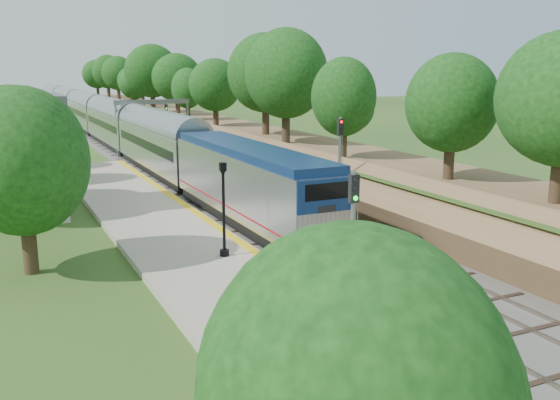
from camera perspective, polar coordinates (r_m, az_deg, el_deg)
name	(u,v)px	position (r m, az deg, el deg)	size (l,w,h in m)	color
ground	(502,376)	(22.13, 19.62, -14.88)	(320.00, 320.00, 0.00)	#2D4C19
trackbed	(140,150)	(76.08, -12.70, 4.50)	(9.50, 170.00, 0.28)	#4C4944
platform	(195,257)	(32.50, -7.74, -5.16)	(6.40, 68.00, 0.38)	#A99C88
yellow_stripe	(247,246)	(33.36, -3.07, -4.26)	(0.55, 68.00, 0.01)	gold
embankment	(206,131)	(78.09, -6.75, 6.30)	(10.64, 170.00, 11.70)	brown
signal_gantry	(152,112)	(70.86, -11.59, 7.87)	(8.40, 0.38, 6.20)	slate
trees_behind_platform	(57,168)	(34.87, -19.72, 2.74)	(7.82, 53.32, 7.21)	#332316
train	(99,121)	(90.49, -16.20, 6.99)	(3.24, 129.87, 4.77)	black
lamppost_far	(224,215)	(31.30, -5.16, -1.36)	(0.47, 0.47, 4.78)	black
signal_platform	(353,234)	(22.35, 6.67, -3.08)	(0.34, 0.27, 5.82)	slate
signal_farside	(340,156)	(40.60, 5.48, 4.00)	(0.36, 0.28, 6.49)	slate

